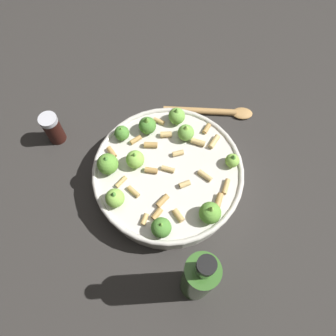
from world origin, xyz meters
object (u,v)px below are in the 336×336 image
(cooking_pan, at_px, (167,174))
(pepper_shaker, at_px, (53,129))
(olive_oil_bottle, at_px, (198,278))
(wooden_spoon, at_px, (213,112))

(cooking_pan, bearing_deg, pepper_shaker, -158.24)
(pepper_shaker, xyz_separation_m, olive_oil_bottle, (0.47, -0.01, 0.06))
(cooking_pan, distance_m, olive_oil_bottle, 0.24)
(pepper_shaker, distance_m, olive_oil_bottle, 0.48)
(olive_oil_bottle, height_order, wooden_spoon, olive_oil_bottle)
(cooking_pan, relative_size, pepper_shaker, 3.86)
(cooking_pan, xyz_separation_m, olive_oil_bottle, (0.20, -0.12, 0.06))
(cooking_pan, bearing_deg, olive_oil_bottle, -31.25)
(pepper_shaker, relative_size, wooden_spoon, 0.45)
(cooking_pan, height_order, olive_oil_bottle, olive_oil_bottle)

